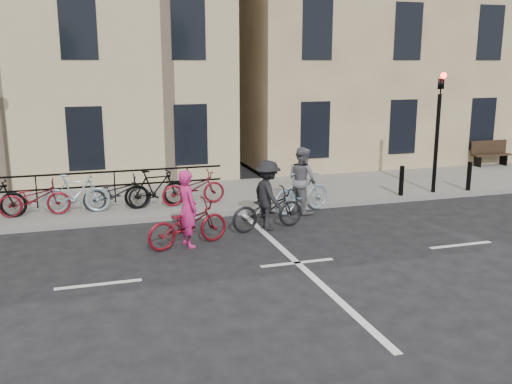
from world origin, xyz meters
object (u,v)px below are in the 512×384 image
object	(u,v)px
cyclist_grey	(302,186)
traffic_light	(438,118)
bench	(490,152)
cyclist_pink	(188,220)
cyclist_dark	(268,202)

from	to	relation	value
cyclist_grey	traffic_light	bearing A→B (deg)	-100.81
bench	cyclist_pink	xyz separation A→B (m)	(-12.96, -5.94, -0.06)
cyclist_grey	bench	bearing A→B (deg)	-84.80
bench	cyclist_grey	bearing A→B (deg)	-157.28
cyclist_pink	cyclist_grey	size ratio (longest dim) A/B	1.06
bench	cyclist_grey	size ratio (longest dim) A/B	0.81
traffic_light	cyclist_pink	bearing A→B (deg)	-162.67
cyclist_dark	cyclist_pink	bearing A→B (deg)	98.39
cyclist_grey	cyclist_dark	world-z (taller)	cyclist_grey
cyclist_pink	cyclist_dark	size ratio (longest dim) A/B	1.02
traffic_light	bench	distance (m)	6.14
traffic_light	cyclist_grey	size ratio (longest dim) A/B	1.98
cyclist_pink	cyclist_grey	bearing A→B (deg)	-77.34
traffic_light	cyclist_grey	bearing A→B (deg)	-173.29
cyclist_pink	cyclist_dark	xyz separation A→B (m)	(2.15, 0.73, 0.08)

